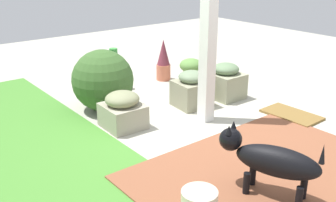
# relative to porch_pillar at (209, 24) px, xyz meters

# --- Properties ---
(ground_plane) EXTENTS (12.00, 12.00, 0.00)m
(ground_plane) POSITION_rel_porch_pillar_xyz_m (-0.16, 0.12, -1.15)
(ground_plane) COLOR #ADAB9B
(brick_path) EXTENTS (1.80, 2.40, 0.02)m
(brick_path) POSITION_rel_porch_pillar_xyz_m (-1.30, 0.41, -1.14)
(brick_path) COLOR brown
(brick_path) RESTS_ON ground
(porch_pillar) EXTENTS (0.14, 0.14, 2.30)m
(porch_pillar) POSITION_rel_porch_pillar_xyz_m (0.00, 0.00, 0.00)
(porch_pillar) COLOR white
(porch_pillar) RESTS_ON ground
(stone_planter_nearest) EXTENTS (0.47, 0.42, 0.49)m
(stone_planter_nearest) POSITION_rel_porch_pillar_xyz_m (0.41, -0.76, -0.92)
(stone_planter_nearest) COLOR gray
(stone_planter_nearest) RESTS_ON ground
(stone_planter_near) EXTENTS (0.45, 0.46, 0.48)m
(stone_planter_near) POSITION_rel_porch_pillar_xyz_m (0.45, -0.18, -0.92)
(stone_planter_near) COLOR gray
(stone_planter_near) RESTS_ON ground
(stone_planter_far) EXTENTS (0.47, 0.44, 0.43)m
(stone_planter_far) POSITION_rel_porch_pillar_xyz_m (0.44, 0.88, -0.94)
(stone_planter_far) COLOR #9C9680
(stone_planter_far) RESTS_ON ground
(round_shrub) EXTENTS (0.77, 0.77, 0.77)m
(round_shrub) POSITION_rel_porch_pillar_xyz_m (1.06, 0.78, -0.76)
(round_shrub) COLOR #375C29
(round_shrub) RESTS_ON ground
(terracotta_pot_spiky) EXTENTS (0.22, 0.22, 0.64)m
(terracotta_pot_spiky) POSITION_rel_porch_pillar_xyz_m (1.58, -0.59, -0.84)
(terracotta_pot_spiky) COLOR #C76A4F
(terracotta_pot_spiky) RESTS_ON ground
(terracotta_pot_tall) EXTENTS (0.21, 0.21, 0.60)m
(terracotta_pot_tall) POSITION_rel_porch_pillar_xyz_m (1.68, 0.24, -0.93)
(terracotta_pot_tall) COLOR #BF6C51
(terracotta_pot_tall) RESTS_ON ground
(terracotta_pot_broad) EXTENTS (0.34, 0.34, 0.42)m
(terracotta_pot_broad) POSITION_rel_porch_pillar_xyz_m (1.10, -0.74, -0.90)
(terracotta_pot_broad) COLOR #9E5937
(terracotta_pot_broad) RESTS_ON ground
(dog) EXTENTS (0.83, 0.48, 0.58)m
(dog) POSITION_rel_porch_pillar_xyz_m (-1.47, 0.69, -0.81)
(dog) COLOR black
(dog) RESTS_ON ground
(doormat) EXTENTS (0.69, 0.41, 0.03)m
(doormat) POSITION_rel_porch_pillar_xyz_m (-0.57, -0.92, -1.13)
(doormat) COLOR brown
(doormat) RESTS_ON ground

